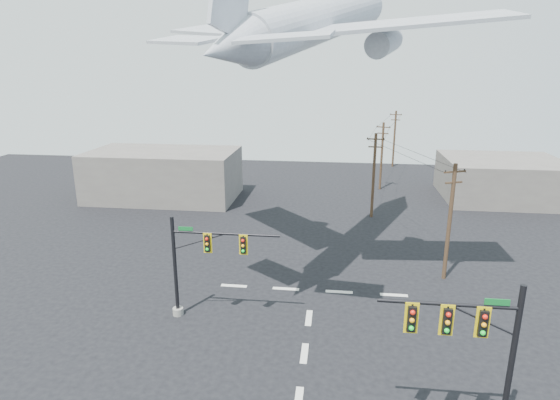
# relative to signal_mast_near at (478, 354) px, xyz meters

# --- Properties ---
(ground) EXTENTS (120.00, 120.00, 0.00)m
(ground) POSITION_rel_signal_mast_near_xyz_m (-7.89, 1.25, -4.24)
(ground) COLOR black
(ground) RESTS_ON ground
(lane_markings) EXTENTS (14.00, 21.20, 0.01)m
(lane_markings) POSITION_rel_signal_mast_near_xyz_m (-7.89, 6.58, -4.23)
(lane_markings) COLOR beige
(lane_markings) RESTS_ON ground
(signal_mast_near) EXTENTS (6.27, 0.83, 7.58)m
(signal_mast_near) POSITION_rel_signal_mast_near_xyz_m (0.00, 0.00, 0.00)
(signal_mast_near) COLOR gray
(signal_mast_near) RESTS_ON ground
(signal_mast_far) EXTENTS (7.31, 0.77, 6.99)m
(signal_mast_far) POSITION_rel_signal_mast_near_xyz_m (-15.18, 8.55, -0.45)
(signal_mast_far) COLOR gray
(signal_mast_far) RESTS_ON ground
(utility_pole_a) EXTENTS (1.75, 0.85, 9.27)m
(utility_pole_a) POSITION_rel_signal_mast_near_xyz_m (2.32, 16.61, 0.61)
(utility_pole_a) COLOR #472F1E
(utility_pole_a) RESTS_ON ground
(utility_pole_b) EXTENTS (1.88, 0.31, 9.29)m
(utility_pole_b) POSITION_rel_signal_mast_near_xyz_m (-2.40, 31.66, 0.62)
(utility_pole_b) COLOR #472F1E
(utility_pole_b) RESTS_ON ground
(utility_pole_c) EXTENTS (1.79, 0.68, 8.99)m
(utility_pole_c) POSITION_rel_signal_mast_near_xyz_m (-0.54, 43.86, 0.47)
(utility_pole_c) COLOR #472F1E
(utility_pole_c) RESTS_ON ground
(utility_pole_d) EXTENTS (1.89, 0.34, 9.12)m
(utility_pole_d) POSITION_rel_signal_mast_near_xyz_m (2.71, 58.87, 0.54)
(utility_pole_d) COLOR #472F1E
(utility_pole_d) RESTS_ON ground
(power_lines) EXTENTS (6.81, 42.27, 0.25)m
(power_lines) POSITION_rel_signal_mast_near_xyz_m (-0.05, 37.62, 4.25)
(power_lines) COLOR black
(airliner) EXTENTS (25.67, 27.88, 8.33)m
(airliner) POSITION_rel_signal_mast_near_xyz_m (-8.00, 18.01, 15.08)
(airliner) COLOR #B7BBC4
(building_left) EXTENTS (18.00, 10.00, 6.00)m
(building_left) POSITION_rel_signal_mast_near_xyz_m (-27.89, 36.25, -1.24)
(building_left) COLOR #67615B
(building_left) RESTS_ON ground
(building_right) EXTENTS (14.00, 12.00, 5.00)m
(building_right) POSITION_rel_signal_mast_near_xyz_m (14.11, 41.25, -1.74)
(building_right) COLOR #67615B
(building_right) RESTS_ON ground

